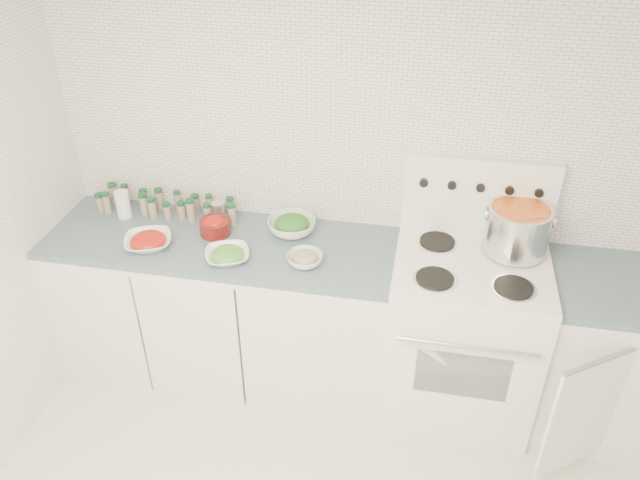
{
  "coord_description": "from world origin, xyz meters",
  "views": [
    {
      "loc": [
        0.22,
        -1.39,
        2.71
      ],
      "look_at": [
        -0.28,
        1.14,
        1.0
      ],
      "focal_mm": 35.0,
      "sensor_mm": 36.0,
      "label": 1
    }
  ],
  "objects_px": {
    "stove": "(462,330)",
    "bowl_snowpea": "(227,255)",
    "stock_pot": "(517,228)",
    "bowl_tomato": "(148,241)"
  },
  "relations": [
    {
      "from": "bowl_tomato",
      "to": "bowl_snowpea",
      "type": "bearing_deg",
      "value": -5.0
    },
    {
      "from": "stove",
      "to": "bowl_snowpea",
      "type": "bearing_deg",
      "value": -172.38
    },
    {
      "from": "stock_pot",
      "to": "bowl_tomato",
      "type": "bearing_deg",
      "value": -171.86
    },
    {
      "from": "stove",
      "to": "stock_pot",
      "type": "xyz_separation_m",
      "value": [
        0.19,
        0.14,
        0.58
      ]
    },
    {
      "from": "stock_pot",
      "to": "bowl_tomato",
      "type": "distance_m",
      "value": 1.86
    },
    {
      "from": "bowl_tomato",
      "to": "bowl_snowpea",
      "type": "xyz_separation_m",
      "value": [
        0.44,
        -0.04,
        -0.0
      ]
    },
    {
      "from": "stock_pot",
      "to": "bowl_snowpea",
      "type": "height_order",
      "value": "stock_pot"
    },
    {
      "from": "bowl_tomato",
      "to": "bowl_snowpea",
      "type": "height_order",
      "value": "bowl_tomato"
    },
    {
      "from": "stove",
      "to": "stock_pot",
      "type": "relative_size",
      "value": 4.09
    },
    {
      "from": "stock_pot",
      "to": "bowl_snowpea",
      "type": "relative_size",
      "value": 1.18
    }
  ]
}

